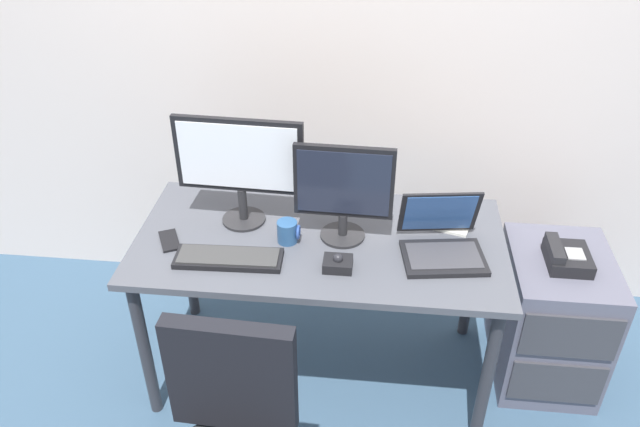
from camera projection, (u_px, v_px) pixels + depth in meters
name	position (u px, v px, depth m)	size (l,w,h in m)	color
ground_plane	(320.00, 367.00, 2.93)	(8.00, 8.00, 0.00)	#354F68
back_wall	(337.00, 21.00, 2.75)	(6.00, 0.10, 2.80)	beige
desk	(320.00, 254.00, 2.57)	(1.48, 0.74, 0.74)	#494B53
file_cabinet	(550.00, 317.00, 2.76)	(0.42, 0.53, 0.63)	#565666
desk_phone	(566.00, 257.00, 2.55)	(0.17, 0.20, 0.09)	black
monitor_main	(239.00, 162.00, 2.48)	(0.52, 0.18, 0.46)	#262628
monitor_side	(344.00, 189.00, 2.41)	(0.39, 0.18, 0.41)	#262628
keyboard	(229.00, 258.00, 2.39)	(0.41, 0.15, 0.03)	black
laptop	(442.00, 241.00, 2.42)	(0.35, 0.33, 0.23)	black
trackball_mouse	(338.00, 263.00, 2.35)	(0.11, 0.09, 0.07)	black
coffee_mug	(288.00, 232.00, 2.48)	(0.09, 0.08, 0.09)	#2A5282
paper_notepad	(453.00, 219.00, 2.63)	(0.15, 0.21, 0.01)	white
cell_phone	(169.00, 241.00, 2.50)	(0.07, 0.14, 0.01)	black
banana	(322.00, 195.00, 2.76)	(0.19, 0.04, 0.04)	yellow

